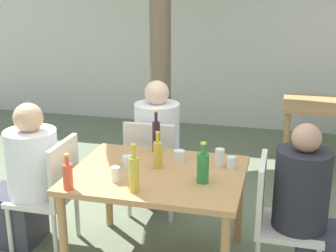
% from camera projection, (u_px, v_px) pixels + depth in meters
% --- Properties ---
extents(cafe_building_wall, '(10.00, 0.08, 2.80)m').
position_uv_depth(cafe_building_wall, '(227.00, 28.00, 6.42)').
color(cafe_building_wall, beige).
rests_on(cafe_building_wall, ground_plane).
extents(dining_table_front, '(1.21, 0.96, 0.72)m').
position_uv_depth(dining_table_front, '(158.00, 183.00, 3.33)').
color(dining_table_front, '#B27F4C').
rests_on(dining_table_front, ground_plane).
extents(patio_chair_0, '(0.44, 0.44, 0.88)m').
position_uv_depth(patio_chair_0, '(52.00, 189.00, 3.57)').
color(patio_chair_0, beige).
rests_on(patio_chair_0, ground_plane).
extents(patio_chair_1, '(0.44, 0.44, 0.88)m').
position_uv_depth(patio_chair_1, '(277.00, 215.00, 3.17)').
color(patio_chair_1, beige).
rests_on(patio_chair_1, ground_plane).
extents(patio_chair_2, '(0.44, 0.44, 0.88)m').
position_uv_depth(patio_chair_2, '(153.00, 163.00, 4.08)').
color(patio_chair_2, beige).
rests_on(patio_chair_2, ground_plane).
extents(person_seated_0, '(0.60, 0.39, 1.16)m').
position_uv_depth(person_seated_0, '(25.00, 182.00, 3.61)').
color(person_seated_0, '#383842').
rests_on(person_seated_0, ground_plane).
extents(person_seated_1, '(0.58, 0.36, 1.15)m').
position_uv_depth(person_seated_1, '(312.00, 216.00, 3.11)').
color(person_seated_1, '#383842').
rests_on(person_seated_1, ground_plane).
extents(person_seated_2, '(0.40, 0.60, 1.19)m').
position_uv_depth(person_seated_2, '(159.00, 149.00, 4.28)').
color(person_seated_2, '#383842').
rests_on(person_seated_2, ground_plane).
extents(wine_bottle_0, '(0.06, 0.06, 0.34)m').
position_uv_depth(wine_bottle_0, '(156.00, 135.00, 3.67)').
color(wine_bottle_0, '#331923').
rests_on(wine_bottle_0, dining_table_front).
extents(green_bottle_1, '(0.08, 0.08, 0.28)m').
position_uv_depth(green_bottle_1, '(203.00, 167.00, 3.10)').
color(green_bottle_1, '#287A38').
rests_on(green_bottle_1, dining_table_front).
extents(oil_cruet_2, '(0.06, 0.06, 0.32)m').
position_uv_depth(oil_cruet_2, '(134.00, 173.00, 2.96)').
color(oil_cruet_2, gold).
rests_on(oil_cruet_2, dining_table_front).
extents(oil_cruet_3, '(0.06, 0.06, 0.27)m').
position_uv_depth(oil_cruet_3, '(158.00, 154.00, 3.35)').
color(oil_cruet_3, gold).
rests_on(oil_cruet_3, dining_table_front).
extents(soda_bottle_4, '(0.07, 0.07, 0.24)m').
position_uv_depth(soda_bottle_4, '(68.00, 176.00, 3.01)').
color(soda_bottle_4, '#DB4C2D').
rests_on(soda_bottle_4, dining_table_front).
extents(drinking_glass_0, '(0.08, 0.08, 0.08)m').
position_uv_depth(drinking_glass_0, '(179.00, 156.00, 3.50)').
color(drinking_glass_0, silver).
rests_on(drinking_glass_0, dining_table_front).
extents(drinking_glass_1, '(0.07, 0.07, 0.08)m').
position_uv_depth(drinking_glass_1, '(128.00, 161.00, 3.39)').
color(drinking_glass_1, silver).
rests_on(drinking_glass_1, dining_table_front).
extents(drinking_glass_2, '(0.07, 0.07, 0.13)m').
position_uv_depth(drinking_glass_2, '(220.00, 157.00, 3.40)').
color(drinking_glass_2, silver).
rests_on(drinking_glass_2, dining_table_front).
extents(drinking_glass_3, '(0.06, 0.06, 0.10)m').
position_uv_depth(drinking_glass_3, '(116.00, 174.00, 3.13)').
color(drinking_glass_3, silver).
rests_on(drinking_glass_3, dining_table_front).
extents(drinking_glass_4, '(0.06, 0.06, 0.09)m').
position_uv_depth(drinking_glass_4, '(231.00, 163.00, 3.36)').
color(drinking_glass_4, white).
rests_on(drinking_glass_4, dining_table_front).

